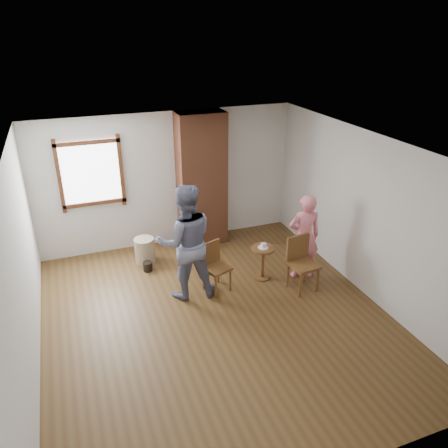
{
  "coord_description": "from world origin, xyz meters",
  "views": [
    {
      "loc": [
        -1.79,
        -5.06,
        4.1
      ],
      "look_at": [
        0.42,
        0.8,
        1.15
      ],
      "focal_mm": 35.0,
      "sensor_mm": 36.0,
      "label": 1
    }
  ],
  "objects_px": {
    "side_table": "(263,258)",
    "person_pink": "(304,237)",
    "dining_chair_left": "(214,264)",
    "dining_chair_right": "(301,260)",
    "man": "(186,242)",
    "stoneware_crock": "(145,250)"
  },
  "relations": [
    {
      "from": "side_table",
      "to": "person_pink",
      "type": "relative_size",
      "value": 0.39
    },
    {
      "from": "dining_chair_left",
      "to": "dining_chair_right",
      "type": "xyz_separation_m",
      "value": [
        1.35,
        -0.47,
        0.05
      ]
    },
    {
      "from": "side_table",
      "to": "man",
      "type": "xyz_separation_m",
      "value": [
        -1.34,
        -0.01,
        0.55
      ]
    },
    {
      "from": "dining_chair_left",
      "to": "side_table",
      "type": "distance_m",
      "value": 0.88
    },
    {
      "from": "stoneware_crock",
      "to": "man",
      "type": "relative_size",
      "value": 0.25
    },
    {
      "from": "dining_chair_right",
      "to": "person_pink",
      "type": "distance_m",
      "value": 0.44
    },
    {
      "from": "dining_chair_right",
      "to": "man",
      "type": "height_order",
      "value": "man"
    },
    {
      "from": "dining_chair_right",
      "to": "man",
      "type": "xyz_separation_m",
      "value": [
        -1.81,
        0.47,
        0.44
      ]
    },
    {
      "from": "stoneware_crock",
      "to": "dining_chair_left",
      "type": "relative_size",
      "value": 0.57
    },
    {
      "from": "side_table",
      "to": "man",
      "type": "distance_m",
      "value": 1.45
    },
    {
      "from": "stoneware_crock",
      "to": "side_table",
      "type": "distance_m",
      "value": 2.21
    },
    {
      "from": "stoneware_crock",
      "to": "dining_chair_left",
      "type": "distance_m",
      "value": 1.59
    },
    {
      "from": "person_pink",
      "to": "stoneware_crock",
      "type": "bearing_deg",
      "value": -20.54
    },
    {
      "from": "person_pink",
      "to": "man",
      "type": "bearing_deg",
      "value": 5.34
    },
    {
      "from": "man",
      "to": "person_pink",
      "type": "xyz_separation_m",
      "value": [
        2.02,
        -0.16,
        -0.19
      ]
    },
    {
      "from": "dining_chair_left",
      "to": "man",
      "type": "height_order",
      "value": "man"
    },
    {
      "from": "stoneware_crock",
      "to": "person_pink",
      "type": "bearing_deg",
      "value": -30.5
    },
    {
      "from": "person_pink",
      "to": "dining_chair_right",
      "type": "bearing_deg",
      "value": 65.42
    },
    {
      "from": "side_table",
      "to": "dining_chair_right",
      "type": "bearing_deg",
      "value": -45.19
    },
    {
      "from": "man",
      "to": "side_table",
      "type": "bearing_deg",
      "value": -174.05
    },
    {
      "from": "dining_chair_right",
      "to": "dining_chair_left",
      "type": "bearing_deg",
      "value": 153.84
    },
    {
      "from": "stoneware_crock",
      "to": "person_pink",
      "type": "distance_m",
      "value": 2.91
    }
  ]
}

